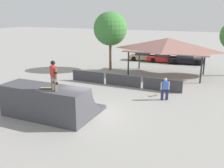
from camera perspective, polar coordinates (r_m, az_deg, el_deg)
ground_plane at (r=16.35m, az=-4.90°, el=-7.17°), size 160.00×160.00×0.00m
quarter_pipe_ramp at (r=16.49m, az=-14.26°, el=-4.11°), size 5.68×3.91×2.04m
skater_on_deck at (r=14.69m, az=-13.21°, el=2.35°), size 0.73×0.50×1.76m
skateboard_on_deck at (r=15.33m, az=-14.48°, el=-0.87°), size 0.83×0.49×0.09m
bystander_walking at (r=19.19m, az=12.01°, el=-0.85°), size 0.64×0.48×1.74m
skateboard_on_ground at (r=20.27m, az=9.49°, el=-2.50°), size 0.64×0.72×0.09m
barrier_fence at (r=22.50m, az=2.53°, el=0.82°), size 10.51×0.12×1.05m
pavilion_shelter at (r=26.66m, az=12.65°, el=8.75°), size 8.49×4.42×3.93m
tree_far_back at (r=28.48m, az=-0.39°, el=12.51°), size 3.75×3.75×6.57m
parked_car_tan at (r=35.12m, az=7.21°, el=6.36°), size 4.47×2.51×1.27m
parked_car_red at (r=34.24m, az=11.69°, el=5.90°), size 4.41×2.09×1.27m
parked_car_black at (r=33.82m, az=16.43°, el=5.46°), size 4.63×2.32×1.27m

